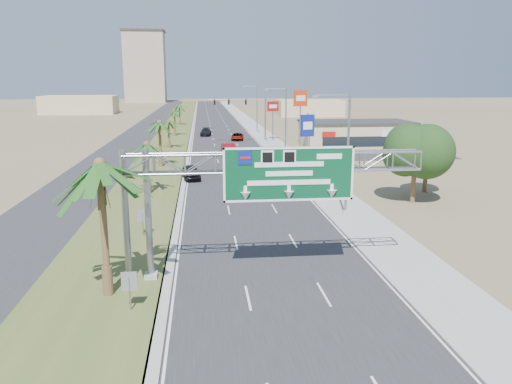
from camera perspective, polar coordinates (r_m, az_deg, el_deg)
The scene contains 31 objects.
ground at distance 20.53m, azimuth 6.95°, elevation -19.80°, with size 600.00×600.00×0.00m, color #8C7A59.
road at distance 127.38m, azimuth -4.37°, elevation 7.64°, with size 12.00×300.00×0.02m, color #28282B.
sidewalk_right at distance 127.94m, azimuth -0.53°, elevation 7.72°, with size 4.00×300.00×0.10m, color #9E9B93.
median_grass at distance 127.44m, azimuth -8.91°, elevation 7.55°, with size 7.00×300.00×0.12m, color #475B28.
opposing_road at distance 127.95m, azimuth -12.06°, elevation 7.43°, with size 8.00×300.00×0.02m, color #28282B.
sign_gantry at distance 27.39m, azimuth 0.42°, elevation 2.27°, with size 16.75×1.24×7.50m.
palm_near at distance 25.66m, azimuth -17.44°, elevation 2.96°, with size 5.70×5.70×8.35m.
palm_row_b at distance 49.50m, azimuth -12.40°, elevation 5.27°, with size 3.99×3.99×5.95m.
palm_row_c at distance 65.27m, azimuth -10.98°, elevation 7.72°, with size 3.99×3.99×6.75m.
palm_row_d at distance 83.27m, azimuth -9.97°, elevation 7.91°, with size 3.99×3.99×5.45m.
palm_row_e at distance 102.15m, azimuth -9.33°, elevation 9.15°, with size 3.99×3.99×6.15m.
palm_row_f at distance 127.10m, azimuth -8.75°, elevation 9.65°, with size 3.99×3.99×5.75m.
streetlight_near at distance 40.99m, azimuth 10.14°, elevation 3.60°, with size 3.27×0.44×10.00m.
streetlight_mid at distance 70.07m, azimuth 3.25°, elevation 7.45°, with size 3.27×0.44×10.00m.
streetlight_far at distance 105.65m, azimuth 0.01°, elevation 9.21°, with size 3.27×0.44×10.00m.
signal_mast at distance 89.51m, azimuth -0.22°, elevation 8.69°, with size 10.28×0.71×8.00m.
store_building at distance 87.34m, azimuth 11.32°, elevation 6.48°, with size 18.00×10.00×4.00m, color tan.
oak_near at distance 47.38m, azimuth 17.77°, elevation 4.19°, with size 4.50×4.50×6.80m.
oak_far at distance 52.32m, azimuth 18.97°, elevation 4.07°, with size 3.50×3.50×5.60m.
median_signback_a at distance 25.01m, azimuth -14.28°, elevation -10.18°, with size 0.75×0.08×2.08m.
median_signback_b at distance 36.37m, azimuth -12.83°, elevation -2.89°, with size 0.75×0.08×2.08m.
tower_distant at distance 268.36m, azimuth -12.55°, elevation 13.72°, with size 20.00×16.00×35.00m, color tan.
building_distant_left at distance 181.66m, azimuth -19.49°, elevation 9.39°, with size 24.00×14.00×6.00m, color tan.
building_distant_right at distance 160.75m, azimuth 6.13°, elevation 9.52°, with size 20.00×12.00×5.00m, color tan.
car_left_lane at distance 57.13m, azimuth -7.46°, elevation 2.24°, with size 1.88×4.67×1.59m, color black.
car_mid_lane at distance 75.78m, azimuth -3.13°, elevation 4.89°, with size 1.73×4.96×1.63m, color maroon.
car_right_lane at distance 94.32m, azimuth -2.14°, elevation 6.33°, with size 2.19×4.74×1.32m, color gray.
car_far at distance 102.63m, azimuth -5.75°, elevation 6.83°, with size 2.09×5.15×1.49m, color black.
pole_sign_red_near at distance 77.25m, azimuth 5.11°, elevation 10.17°, with size 2.31×1.26×9.76m.
pole_sign_blue at distance 69.48m, azimuth 5.91°, elevation 7.39°, with size 2.00×0.87×6.63m.
pole_sign_red_far at distance 93.03m, azimuth 1.95°, elevation 9.44°, with size 2.19×0.92×7.44m.
Camera 1 is at (-4.19, -16.84, 10.98)m, focal length 35.00 mm.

